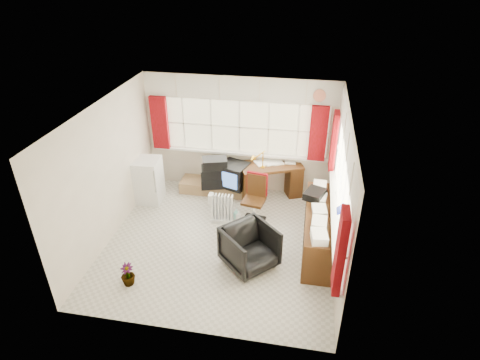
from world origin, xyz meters
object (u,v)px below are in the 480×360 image
object	(u,v)px
desk	(270,178)
tv_bench	(213,186)
crt_tv	(234,175)
desk_lamp	(263,156)
task_chair	(255,196)
office_chair	(250,248)
credenza	(319,228)
radiator	(222,211)
mini_fridge	(147,180)

from	to	relation	value
desk	tv_bench	xyz separation A→B (m)	(-1.25, -0.08, -0.28)
tv_bench	crt_tv	bearing A→B (deg)	-9.92
desk_lamp	task_chair	size ratio (longest dim) A/B	0.39
office_chair	credenza	bearing A→B (deg)	-13.28
radiator	credenza	xyz separation A→B (m)	(1.82, -0.42, 0.14)
credenza	task_chair	bearing A→B (deg)	152.16
radiator	tv_bench	world-z (taller)	radiator
crt_tv	mini_fridge	size ratio (longest dim) A/B	0.73
desk	task_chair	bearing A→B (deg)	-100.93
desk	office_chair	xyz separation A→B (m)	(-0.08, -2.29, -0.05)
task_chair	tv_bench	size ratio (longest dim) A/B	0.71
desk_lamp	crt_tv	size ratio (longest dim) A/B	0.56
radiator	crt_tv	size ratio (longest dim) A/B	0.90
desk	radiator	bearing A→B (deg)	-123.70
task_chair	credenza	xyz separation A→B (m)	(1.22, -0.64, -0.13)
desk_lamp	task_chair	world-z (taller)	desk_lamp
office_chair	radiator	size ratio (longest dim) A/B	1.29
desk	tv_bench	distance (m)	1.28
mini_fridge	radiator	bearing A→B (deg)	-17.40
mini_fridge	credenza	bearing A→B (deg)	-15.14
task_chair	office_chair	size ratio (longest dim) A/B	1.24
tv_bench	crt_tv	world-z (taller)	crt_tv
crt_tv	radiator	bearing A→B (deg)	-91.92
task_chair	crt_tv	size ratio (longest dim) A/B	1.44
task_chair	mini_fridge	bearing A→B (deg)	172.31
desk	tv_bench	world-z (taller)	desk
desk	desk_lamp	world-z (taller)	desk_lamp
desk	tv_bench	size ratio (longest dim) A/B	1.02
tv_bench	task_chair	bearing A→B (deg)	-39.57
office_chair	mini_fridge	xyz separation A→B (m)	(-2.41, 1.65, 0.11)
task_chair	crt_tv	distance (m)	0.97
task_chair	mini_fridge	distance (m)	2.33
crt_tv	task_chair	bearing A→B (deg)	-54.29
crt_tv	mini_fridge	bearing A→B (deg)	-164.63
tv_bench	radiator	bearing A→B (deg)	-67.36
radiator	tv_bench	size ratio (longest dim) A/B	0.44
task_chair	radiator	bearing A→B (deg)	-159.66
radiator	desk	bearing A→B (deg)	56.30
office_chair	radiator	bearing A→B (deg)	77.15
tv_bench	crt_tv	distance (m)	0.63
credenza	tv_bench	size ratio (longest dim) A/B	1.43
radiator	crt_tv	distance (m)	1.05
desk_lamp	tv_bench	distance (m)	1.40
radiator	crt_tv	world-z (taller)	crt_tv
desk	credenza	xyz separation A→B (m)	(1.03, -1.60, -0.01)
desk_lamp	task_chair	bearing A→B (deg)	-92.14
task_chair	office_chair	xyz separation A→B (m)	(0.10, -1.34, -0.16)
credenza	office_chair	bearing A→B (deg)	-148.07
credenza	mini_fridge	xyz separation A→B (m)	(-3.53, 0.95, 0.07)
task_chair	crt_tv	xyz separation A→B (m)	(-0.57, 0.79, -0.02)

